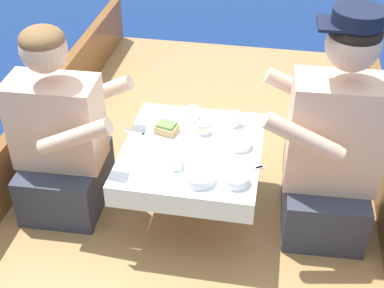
{
  "coord_description": "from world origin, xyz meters",
  "views": [
    {
      "loc": [
        0.34,
        -1.93,
        2.07
      ],
      "look_at": [
        0.0,
        -0.02,
        0.66
      ],
      "focal_mm": 50.0,
      "sensor_mm": 36.0,
      "label": 1
    }
  ],
  "objects_px": {
    "coffee_cup_center": "(193,113)",
    "tin_can": "(203,128)",
    "sandwich": "(167,128)",
    "coffee_cup_port": "(176,163)",
    "person_port": "(61,140)",
    "person_starboard": "(332,149)",
    "coffee_cup_starboard": "(234,119)"
  },
  "relations": [
    {
      "from": "coffee_cup_center",
      "to": "tin_can",
      "type": "relative_size",
      "value": 1.42
    },
    {
      "from": "sandwich",
      "to": "coffee_cup_port",
      "type": "xyz_separation_m",
      "value": [
        0.09,
        -0.24,
        -0.01
      ]
    },
    {
      "from": "person_port",
      "to": "coffee_cup_port",
      "type": "relative_size",
      "value": 10.39
    },
    {
      "from": "person_starboard",
      "to": "tin_can",
      "type": "xyz_separation_m",
      "value": [
        -0.58,
        0.11,
        -0.03
      ]
    },
    {
      "from": "tin_can",
      "to": "coffee_cup_starboard",
      "type": "bearing_deg",
      "value": 34.6
    },
    {
      "from": "coffee_cup_starboard",
      "to": "coffee_cup_center",
      "type": "relative_size",
      "value": 0.97
    },
    {
      "from": "person_starboard",
      "to": "coffee_cup_center",
      "type": "distance_m",
      "value": 0.68
    },
    {
      "from": "person_port",
      "to": "coffee_cup_port",
      "type": "distance_m",
      "value": 0.58
    },
    {
      "from": "person_port",
      "to": "sandwich",
      "type": "relative_size",
      "value": 8.09
    },
    {
      "from": "person_starboard",
      "to": "coffee_cup_starboard",
      "type": "xyz_separation_m",
      "value": [
        -0.45,
        0.2,
        -0.03
      ]
    },
    {
      "from": "sandwich",
      "to": "tin_can",
      "type": "xyz_separation_m",
      "value": [
        0.17,
        0.04,
        -0.0
      ]
    },
    {
      "from": "sandwich",
      "to": "coffee_cup_starboard",
      "type": "height_order",
      "value": "coffee_cup_starboard"
    },
    {
      "from": "person_starboard",
      "to": "sandwich",
      "type": "xyz_separation_m",
      "value": [
        -0.75,
        0.07,
        -0.03
      ]
    },
    {
      "from": "coffee_cup_port",
      "to": "coffee_cup_starboard",
      "type": "height_order",
      "value": "coffee_cup_starboard"
    },
    {
      "from": "person_starboard",
      "to": "coffee_cup_starboard",
      "type": "distance_m",
      "value": 0.49
    },
    {
      "from": "sandwich",
      "to": "coffee_cup_center",
      "type": "distance_m",
      "value": 0.17
    },
    {
      "from": "person_port",
      "to": "coffee_cup_port",
      "type": "height_order",
      "value": "person_port"
    },
    {
      "from": "person_starboard",
      "to": "person_port",
      "type": "bearing_deg",
      "value": 0.13
    },
    {
      "from": "person_port",
      "to": "coffee_cup_port",
      "type": "bearing_deg",
      "value": -13.4
    },
    {
      "from": "person_port",
      "to": "coffee_cup_starboard",
      "type": "distance_m",
      "value": 0.82
    },
    {
      "from": "coffee_cup_center",
      "to": "person_starboard",
      "type": "bearing_deg",
      "value": -18.19
    },
    {
      "from": "coffee_cup_starboard",
      "to": "sandwich",
      "type": "bearing_deg",
      "value": -156.51
    },
    {
      "from": "person_port",
      "to": "person_starboard",
      "type": "xyz_separation_m",
      "value": [
        1.22,
        0.06,
        0.07
      ]
    },
    {
      "from": "coffee_cup_port",
      "to": "tin_can",
      "type": "relative_size",
      "value": 1.34
    },
    {
      "from": "coffee_cup_port",
      "to": "coffee_cup_starboard",
      "type": "relative_size",
      "value": 0.97
    },
    {
      "from": "sandwich",
      "to": "person_port",
      "type": "bearing_deg",
      "value": -165.19
    },
    {
      "from": "person_port",
      "to": "coffee_cup_starboard",
      "type": "xyz_separation_m",
      "value": [
        0.77,
        0.26,
        0.04
      ]
    },
    {
      "from": "coffee_cup_center",
      "to": "tin_can",
      "type": "xyz_separation_m",
      "value": [
        0.07,
        -0.1,
        -0.01
      ]
    },
    {
      "from": "person_starboard",
      "to": "sandwich",
      "type": "relative_size",
      "value": 9.28
    },
    {
      "from": "coffee_cup_port",
      "to": "coffee_cup_center",
      "type": "distance_m",
      "value": 0.39
    },
    {
      "from": "person_port",
      "to": "tin_can",
      "type": "relative_size",
      "value": 13.91
    },
    {
      "from": "coffee_cup_port",
      "to": "person_port",
      "type": "bearing_deg",
      "value": 168.35
    }
  ]
}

